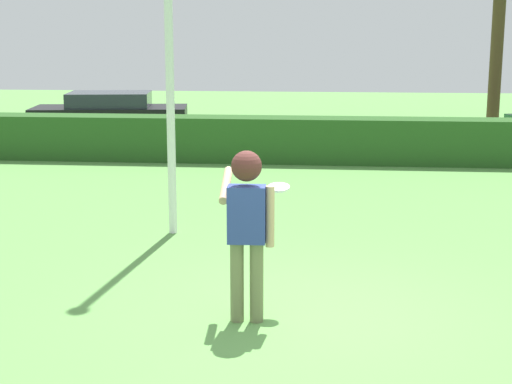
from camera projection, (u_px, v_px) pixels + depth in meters
The scene contains 5 objects.
ground_plane at pixel (304, 319), 8.10m from camera, with size 60.00×60.00×0.00m, color #5D9849.
person at pixel (247, 216), 7.82m from camera, with size 0.58×0.73×1.77m.
frisbee at pixel (279, 187), 8.31m from camera, with size 0.24×0.24×0.07m.
hedge_row at pixel (319, 140), 17.52m from camera, with size 24.69×0.90×1.01m, color #26521E.
parked_car_black at pixel (110, 113), 21.54m from camera, with size 4.40×2.28×1.25m.
Camera 1 is at (0.22, -7.67, 2.94)m, focal length 54.76 mm.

